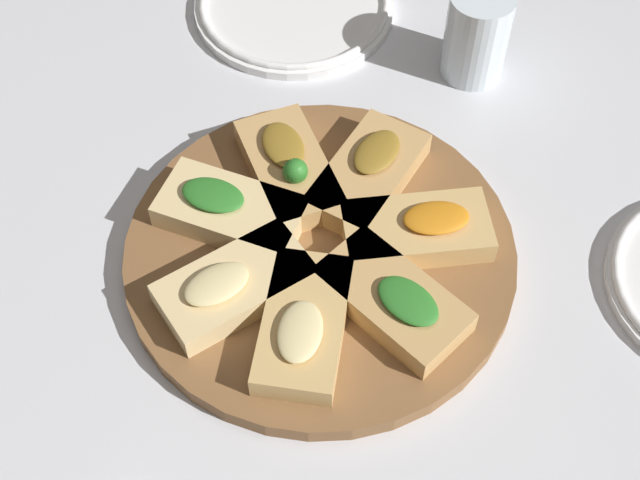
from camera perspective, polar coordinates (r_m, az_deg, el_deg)
name	(u,v)px	position (r m, az deg, el deg)	size (l,w,h in m)	color
ground_plane	(320,259)	(0.81, 0.00, -1.24)	(3.00, 3.00, 0.00)	silver
serving_board	(320,254)	(0.81, 0.00, -0.88)	(0.35, 0.35, 0.02)	brown
focaccia_slice_0	(368,173)	(0.83, 3.11, 4.30)	(0.13, 0.14, 0.03)	tan
focaccia_slice_1	(287,168)	(0.84, -2.15, 4.64)	(0.13, 0.07, 0.04)	tan
focaccia_slice_2	(230,210)	(0.81, -5.80, 1.92)	(0.14, 0.14, 0.03)	#E5C689
focaccia_slice_3	(234,285)	(0.76, -5.53, -2.91)	(0.10, 0.14, 0.03)	#E5C689
focaccia_slice_4	(304,325)	(0.74, -1.06, -5.45)	(0.15, 0.12, 0.03)	tan
focaccia_slice_5	(393,300)	(0.75, 4.72, -3.82)	(0.15, 0.12, 0.03)	tan
focaccia_slice_6	(418,230)	(0.80, 6.29, 0.66)	(0.09, 0.14, 0.03)	tan
plate_left	(294,5)	(1.04, -1.66, 14.80)	(0.22, 0.22, 0.02)	white
water_glass	(477,35)	(0.95, 9.99, 12.80)	(0.07, 0.07, 0.10)	silver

